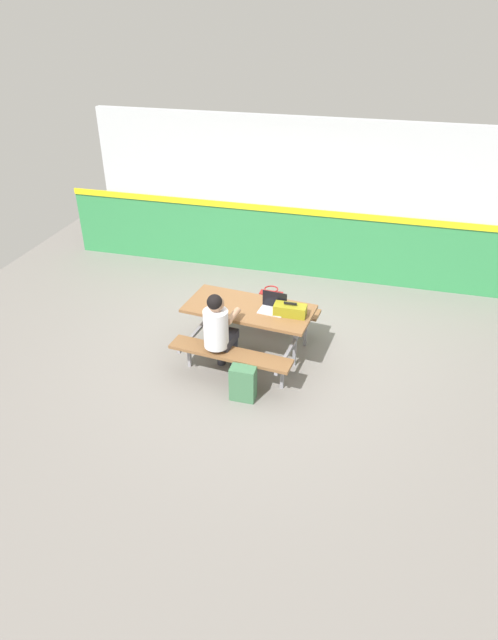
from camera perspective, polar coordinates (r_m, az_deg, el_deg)
name	(u,v)px	position (r m, az deg, el deg)	size (l,w,h in m)	color
ground_plane	(255,357)	(7.21, 0.60, -3.90)	(10.00, 10.00, 0.02)	gray
accent_backdrop	(296,204)	(8.95, 4.97, 12.20)	(8.00, 0.14, 2.60)	#338C4C
picnic_table_main	(249,319)	(6.91, 0.00, 0.15)	(1.69, 1.70, 0.74)	brown
student_nearer	(219,328)	(6.46, -3.23, -0.90)	(0.39, 0.54, 1.21)	#2D2D38
laptop_silver	(273,307)	(6.74, 2.54, 1.39)	(0.34, 0.25, 0.22)	silver
toolbox_grey	(290,310)	(6.64, 4.38, 1.06)	(0.40, 0.18, 0.18)	olive
backpack_dark	(243,383)	(6.37, -0.62, -6.73)	(0.30, 0.22, 0.44)	#3F724C
tote_bag_bright	(271,303)	(8.06, 2.35, 1.86)	(0.34, 0.21, 0.43)	maroon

